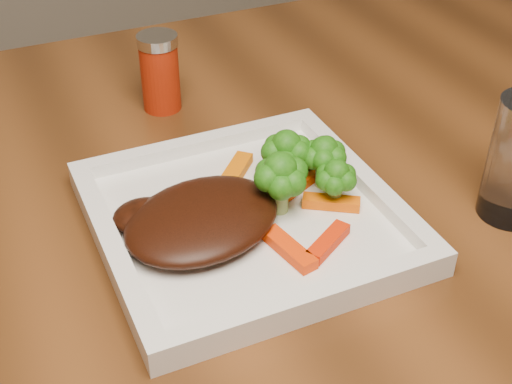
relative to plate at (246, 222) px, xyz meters
name	(u,v)px	position (x,y,z in m)	size (l,w,h in m)	color
plate	(246,222)	(0.00, 0.00, 0.00)	(0.27, 0.27, 0.01)	white
steak	(202,219)	(-0.04, -0.01, 0.02)	(0.15, 0.12, 0.03)	#321207
broccoli_0	(286,153)	(0.06, 0.03, 0.04)	(0.05, 0.05, 0.07)	#276D12
broccoli_1	(324,157)	(0.09, 0.02, 0.04)	(0.05, 0.05, 0.06)	#2B5F0F
broccoli_2	(336,178)	(0.08, -0.02, 0.04)	(0.05, 0.05, 0.06)	#266210
broccoli_3	(280,183)	(0.03, 0.00, 0.04)	(0.06, 0.06, 0.06)	#307613
carrot_0	(328,242)	(0.05, -0.07, 0.01)	(0.05, 0.01, 0.01)	red
carrot_2	(289,249)	(0.01, -0.06, 0.01)	(0.06, 0.02, 0.01)	#F53603
carrot_3	(324,164)	(0.10, 0.04, 0.01)	(0.05, 0.01, 0.01)	orange
carrot_4	(235,173)	(0.02, 0.06, 0.01)	(0.06, 0.02, 0.01)	#E36803
carrot_5	(331,202)	(0.08, -0.02, 0.01)	(0.05, 0.01, 0.01)	#FB5F04
carrot_6	(295,185)	(0.06, 0.02, 0.01)	(0.06, 0.02, 0.01)	#D74003
spice_shaker	(160,73)	(0.00, 0.25, 0.04)	(0.04, 0.04, 0.09)	#A32009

